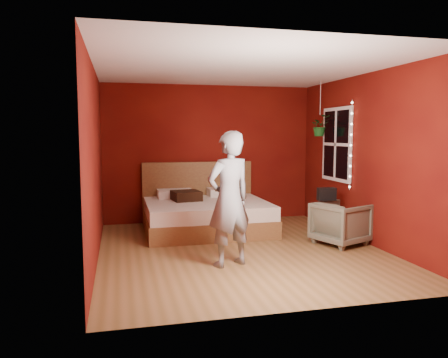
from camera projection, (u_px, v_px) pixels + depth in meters
The scene contains 10 objects.
floor at pixel (241, 250), 6.35m from camera, with size 4.50×4.50×0.00m, color brown.
room_walls at pixel (241, 134), 6.17m from camera, with size 4.04×4.54×2.62m.
window at pixel (336, 144), 7.52m from camera, with size 0.05×0.97×1.27m.
fairy_lights at pixel (351, 145), 7.01m from camera, with size 0.04×0.04×1.45m.
bed at pixel (205, 213), 7.62m from camera, with size 2.09×1.78×1.15m.
person at pixel (229, 199), 5.52m from camera, with size 0.63×0.41×1.72m, color slate.
armchair at pixel (341, 223), 6.65m from camera, with size 0.69×0.71×0.65m, color #64624E.
handbag at pixel (327, 194), 6.80m from camera, with size 0.28×0.14×0.20m, color black.
throw_pillow at pixel (186, 196), 7.62m from camera, with size 0.46×0.46×0.16m, color black.
hanging_plant at pixel (320, 126), 7.69m from camera, with size 0.35×0.31×0.96m.
Camera 1 is at (-1.69, -5.98, 1.69)m, focal length 35.00 mm.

